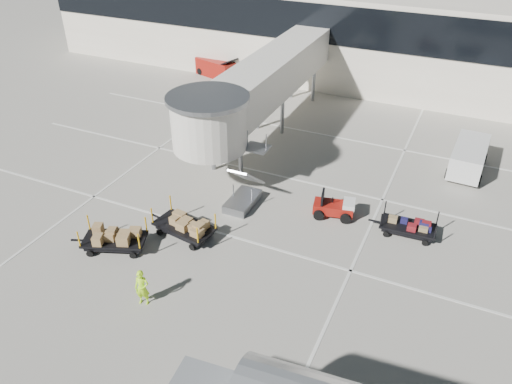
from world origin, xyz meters
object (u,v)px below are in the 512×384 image
(ground_worker, at_px, (142,288))
(minivan, at_px, (469,155))
(baggage_tug, at_px, (335,207))
(suitcase_cart, at_px, (408,227))
(belt_loader, at_px, (217,68))
(box_cart_near, at_px, (182,225))
(box_cart_far, at_px, (115,239))

(ground_worker, distance_m, minivan, 22.58)
(baggage_tug, distance_m, minivan, 10.83)
(suitcase_cart, height_order, ground_worker, ground_worker)
(minivan, bearing_deg, belt_loader, 161.63)
(minivan, relative_size, belt_loader, 1.05)
(minivan, bearing_deg, suitcase_cart, -101.73)
(suitcase_cart, bearing_deg, belt_loader, 137.38)
(ground_worker, bearing_deg, suitcase_cart, 29.66)
(minivan, bearing_deg, ground_worker, -120.07)
(box_cart_near, height_order, ground_worker, ground_worker)
(box_cart_near, xyz_separation_m, ground_worker, (1.09, -5.09, 0.26))
(ground_worker, bearing_deg, minivan, 41.17)
(box_cart_far, height_order, belt_loader, belt_loader)
(minivan, height_order, belt_loader, belt_loader)
(ground_worker, height_order, belt_loader, belt_loader)
(box_cart_far, height_order, ground_worker, ground_worker)
(box_cart_far, relative_size, ground_worker, 2.15)
(box_cart_near, distance_m, ground_worker, 5.21)
(baggage_tug, relative_size, suitcase_cart, 0.68)
(suitcase_cart, bearing_deg, minivan, 72.85)
(baggage_tug, distance_m, box_cart_far, 12.15)
(baggage_tug, height_order, ground_worker, ground_worker)
(ground_worker, bearing_deg, belt_loader, 96.03)
(suitcase_cart, relative_size, minivan, 0.74)
(suitcase_cart, relative_size, box_cart_far, 0.91)
(box_cart_far, distance_m, minivan, 22.77)
(baggage_tug, xyz_separation_m, minivan, (6.36, 8.75, 0.54))
(baggage_tug, bearing_deg, minivan, 42.20)
(box_cart_near, bearing_deg, belt_loader, 123.44)
(box_cart_near, relative_size, box_cart_far, 1.04)
(box_cart_near, bearing_deg, ground_worker, -68.81)
(ground_worker, height_order, minivan, ground_worker)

